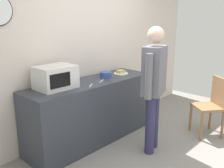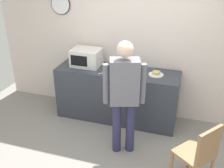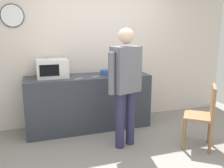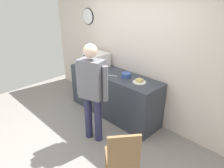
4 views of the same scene
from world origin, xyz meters
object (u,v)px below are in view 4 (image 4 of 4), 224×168
at_px(sandwich_plate, 139,81).
at_px(salad_bowl, 126,75).
at_px(fork_utensil, 113,76).
at_px(spoon_utensil, 100,73).
at_px(person_standing, 92,87).
at_px(wooden_chair, 122,157).
at_px(microwave, 97,59).

relative_size(sandwich_plate, salad_bowl, 1.34).
height_order(sandwich_plate, fork_utensil, sandwich_plate).
bearing_deg(spoon_utensil, sandwich_plate, 12.86).
bearing_deg(sandwich_plate, spoon_utensil, -167.14).
relative_size(salad_bowl, fork_utensil, 1.07).
xyz_separation_m(person_standing, wooden_chair, (1.07, -0.41, -0.49)).
xyz_separation_m(sandwich_plate, spoon_utensil, (-0.85, -0.19, -0.02)).
xyz_separation_m(sandwich_plate, fork_utensil, (-0.57, -0.12, -0.02)).
relative_size(salad_bowl, person_standing, 0.11).
distance_m(microwave, person_standing, 1.31).
xyz_separation_m(salad_bowl, spoon_utensil, (-0.51, -0.21, -0.04)).
distance_m(fork_utensil, wooden_chair, 1.80).
bearing_deg(sandwich_plate, fork_utensil, -167.99).
bearing_deg(salad_bowl, sandwich_plate, -3.36).
bearing_deg(microwave, spoon_utensil, -31.89).
bearing_deg(spoon_utensil, fork_utensil, 14.55).
height_order(sandwich_plate, person_standing, person_standing).
bearing_deg(wooden_chair, spoon_utensil, 146.29).
height_order(salad_bowl, fork_utensil, salad_bowl).
xyz_separation_m(spoon_utensil, person_standing, (0.54, -0.66, 0.07)).
bearing_deg(sandwich_plate, microwave, 177.59).
bearing_deg(salad_bowl, microwave, 177.94).
bearing_deg(spoon_utensil, salad_bowl, 22.72).
relative_size(spoon_utensil, person_standing, 0.10).
height_order(salad_bowl, spoon_utensil, salad_bowl).
bearing_deg(spoon_utensil, wooden_chair, -33.71).
bearing_deg(spoon_utensil, microwave, 148.11).
xyz_separation_m(microwave, spoon_utensil, (0.40, -0.25, -0.15)).
xyz_separation_m(microwave, salad_bowl, (0.91, -0.03, -0.11)).
xyz_separation_m(sandwich_plate, wooden_chair, (0.76, -1.26, -0.43)).
bearing_deg(person_standing, fork_utensil, 109.32).
relative_size(microwave, fork_utensil, 2.94).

